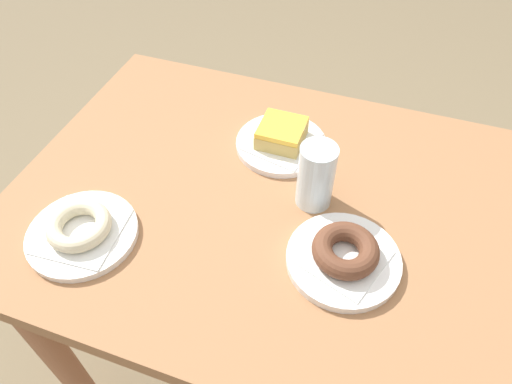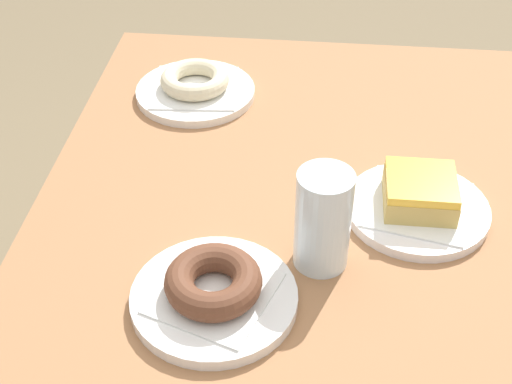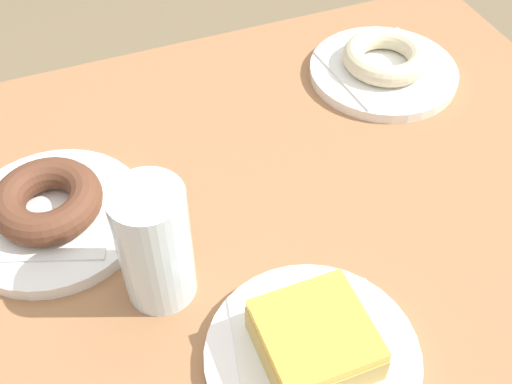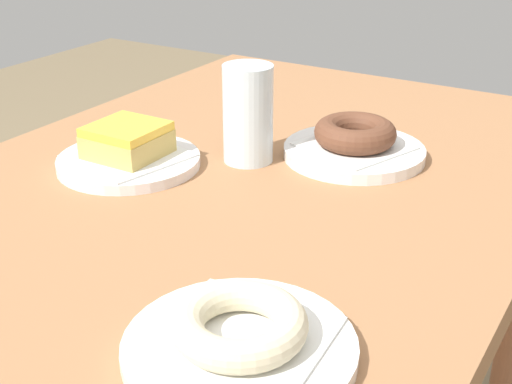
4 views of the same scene
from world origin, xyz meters
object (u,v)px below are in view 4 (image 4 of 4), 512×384
(donut_glazed_square, at_px, (127,140))
(plate_sugar_ring, at_px, (240,348))
(plate_chocolate_ring, at_px, (354,152))
(donut_chocolate_ring, at_px, (355,133))
(plate_glazed_square, at_px, (129,162))
(donut_sugar_ring, at_px, (239,324))
(water_glass, at_px, (248,114))

(donut_glazed_square, bearing_deg, plate_sugar_ring, 52.49)
(plate_chocolate_ring, xyz_separation_m, donut_chocolate_ring, (0.00, 0.00, 0.03))
(plate_chocolate_ring, distance_m, plate_glazed_square, 0.31)
(plate_chocolate_ring, bearing_deg, plate_glazed_square, -52.75)
(plate_sugar_ring, bearing_deg, plate_chocolate_ring, -167.66)
(donut_sugar_ring, xyz_separation_m, donut_chocolate_ring, (-0.46, -0.10, 0.01))
(plate_glazed_square, height_order, water_glass, water_glass)
(plate_sugar_ring, height_order, donut_chocolate_ring, donut_chocolate_ring)
(plate_sugar_ring, xyz_separation_m, plate_chocolate_ring, (-0.46, -0.10, 0.00))
(plate_sugar_ring, distance_m, plate_chocolate_ring, 0.47)
(plate_sugar_ring, distance_m, water_glass, 0.44)
(donut_chocolate_ring, xyz_separation_m, water_glass, (0.09, -0.12, 0.03))
(plate_glazed_square, bearing_deg, plate_sugar_ring, 52.49)
(plate_glazed_square, relative_size, donut_glazed_square, 2.08)
(plate_sugar_ring, relative_size, water_glass, 1.47)
(donut_glazed_square, bearing_deg, donut_chocolate_ring, 127.25)
(plate_sugar_ring, xyz_separation_m, donut_glazed_square, (-0.27, -0.35, 0.03))
(plate_chocolate_ring, relative_size, donut_chocolate_ring, 1.73)
(plate_chocolate_ring, height_order, donut_glazed_square, donut_glazed_square)
(plate_glazed_square, distance_m, donut_glazed_square, 0.03)
(plate_glazed_square, bearing_deg, donut_sugar_ring, 52.49)
(plate_sugar_ring, bearing_deg, donut_chocolate_ring, -167.66)
(plate_sugar_ring, height_order, plate_chocolate_ring, plate_chocolate_ring)
(donut_chocolate_ring, bearing_deg, plate_sugar_ring, 12.34)
(plate_chocolate_ring, distance_m, donut_glazed_square, 0.31)
(donut_glazed_square, bearing_deg, plate_glazed_square, -75.96)
(donut_chocolate_ring, relative_size, donut_glazed_square, 1.22)
(donut_sugar_ring, height_order, plate_chocolate_ring, donut_sugar_ring)
(plate_sugar_ring, relative_size, donut_glazed_square, 2.13)
(plate_chocolate_ring, distance_m, water_glass, 0.16)
(plate_sugar_ring, relative_size, plate_chocolate_ring, 1.00)
(donut_chocolate_ring, relative_size, plate_glazed_square, 0.59)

